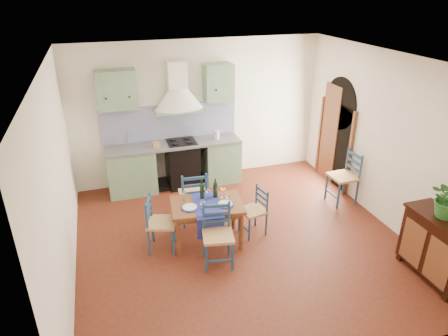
{
  "coord_description": "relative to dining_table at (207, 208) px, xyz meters",
  "views": [
    {
      "loc": [
        -1.86,
        -4.95,
        3.74
      ],
      "look_at": [
        -0.18,
        0.3,
        1.17
      ],
      "focal_mm": 32.0,
      "sensor_mm": 36.0,
      "label": 1
    }
  ],
  "objects": [
    {
      "name": "sideboard",
      "position": [
        2.76,
        -1.75,
        -0.1
      ],
      "size": [
        0.5,
        1.05,
        0.94
      ],
      "color": "black",
      "rests_on": "ground"
    },
    {
      "name": "dining_table",
      "position": [
        0.0,
        0.0,
        0.0
      ],
      "size": [
        1.16,
        0.9,
        1.0
      ],
      "color": "brown",
      "rests_on": "ground"
    },
    {
      "name": "floor",
      "position": [
        0.5,
        -0.13,
        -0.61
      ],
      "size": [
        5.0,
        5.0,
        0.0
      ],
      "primitive_type": "plane",
      "color": "#43190E",
      "rests_on": "ground"
    },
    {
      "name": "left_wall",
      "position": [
        -2.0,
        -0.13,
        0.79
      ],
      "size": [
        0.04,
        5.0,
        2.8
      ],
      "primitive_type": "cube",
      "color": "beige",
      "rests_on": "ground"
    },
    {
      "name": "right_wall",
      "position": [
        3.0,
        0.14,
        0.73
      ],
      "size": [
        0.26,
        5.0,
        2.8
      ],
      "color": "beige",
      "rests_on": "ground"
    },
    {
      "name": "chair_near",
      "position": [
        0.0,
        -0.54,
        -0.13
      ],
      "size": [
        0.5,
        0.5,
        0.92
      ],
      "color": "navy",
      "rests_on": "ground"
    },
    {
      "name": "ceiling",
      "position": [
        0.5,
        -0.13,
        2.2
      ],
      "size": [
        5.0,
        5.0,
        0.01
      ],
      "primitive_type": "cube",
      "color": "silver",
      "rests_on": "back_wall"
    },
    {
      "name": "chair_left",
      "position": [
        -0.74,
        0.04,
        -0.15
      ],
      "size": [
        0.52,
        0.52,
        0.89
      ],
      "color": "navy",
      "rests_on": "ground"
    },
    {
      "name": "back_wall",
      "position": [
        0.04,
        2.16,
        0.44
      ],
      "size": [
        5.0,
        0.96,
        2.8
      ],
      "color": "beige",
      "rests_on": "ground"
    },
    {
      "name": "chair_spare",
      "position": [
        2.74,
        0.48,
        -0.1
      ],
      "size": [
        0.47,
        0.47,
        0.98
      ],
      "color": "navy",
      "rests_on": "ground"
    },
    {
      "name": "chair_far",
      "position": [
        -0.07,
        0.63,
        -0.11
      ],
      "size": [
        0.48,
        0.48,
        0.97
      ],
      "color": "navy",
      "rests_on": "ground"
    },
    {
      "name": "chair_right",
      "position": [
        0.79,
        0.02,
        -0.2
      ],
      "size": [
        0.43,
        0.43,
        0.79
      ],
      "color": "navy",
      "rests_on": "ground"
    }
  ]
}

